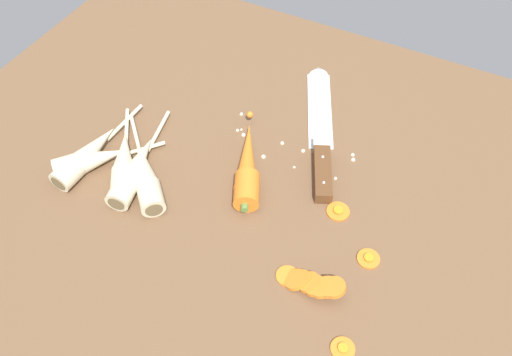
{
  "coord_description": "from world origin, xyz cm",
  "views": [
    {
      "loc": [
        24.72,
        -50.5,
        69.23
      ],
      "look_at": [
        0.0,
        -2.0,
        1.5
      ],
      "focal_mm": 36.72,
      "sensor_mm": 36.0,
      "label": 1
    }
  ],
  "objects": [
    {
      "name": "mince_crumbs",
      "position": [
        3.17,
        7.78,
        0.38
      ],
      "size": [
        23.48,
        8.41,
        0.89
      ],
      "color": "beige",
      "rests_on": "ground_plane"
    },
    {
      "name": "parsnip_mid_right",
      "position": [
        -16.48,
        -10.08,
        1.98
      ],
      "size": [
        17.96,
        18.03,
        4.0
      ],
      "color": "beige",
      "rests_on": "ground_plane"
    },
    {
      "name": "carrot_slice_stray_mid",
      "position": [
        14.44,
        -1.2,
        0.36
      ],
      "size": [
        3.76,
        3.76,
        0.7
      ],
      "color": "orange",
      "rests_on": "ground_plane"
    },
    {
      "name": "ground_plane",
      "position": [
        0.0,
        0.0,
        -2.0
      ],
      "size": [
        120.0,
        90.0,
        4.0
      ],
      "primitive_type": "cube",
      "color": "brown"
    },
    {
      "name": "carrot_slice_stray_far",
      "position": [
        21.71,
        -7.28,
        0.36
      ],
      "size": [
        3.49,
        3.49,
        0.7
      ],
      "color": "orange",
      "rests_on": "ground_plane"
    },
    {
      "name": "parsnip_mid_left",
      "position": [
        -18.7,
        -10.04,
        1.98
      ],
      "size": [
        6.93,
        22.38,
        4.0
      ],
      "color": "beige",
      "rests_on": "ground_plane"
    },
    {
      "name": "parsnip_front",
      "position": [
        -21.27,
        -9.49,
        1.98
      ],
      "size": [
        13.37,
        18.23,
        4.0
      ],
      "color": "beige",
      "rests_on": "ground_plane"
    },
    {
      "name": "carrot_slice_stray_near",
      "position": [
        23.25,
        -21.99,
        0.36
      ],
      "size": [
        3.34,
        3.34,
        0.7
      ],
      "color": "orange",
      "rests_on": "ground_plane"
    },
    {
      "name": "chefs_knife",
      "position": [
        4.41,
        15.44,
        0.65
      ],
      "size": [
        17.26,
        33.06,
        4.18
      ],
      "color": "silver",
      "rests_on": "ground_plane"
    },
    {
      "name": "whole_carrot",
      "position": [
        -2.34,
        -0.77,
        2.1
      ],
      "size": [
        11.2,
        20.23,
        4.2
      ],
      "color": "orange",
      "rests_on": "ground_plane"
    },
    {
      "name": "parsnip_outer",
      "position": [
        -27.89,
        -10.94,
        1.98
      ],
      "size": [
        4.42,
        22.33,
        4.0
      ],
      "color": "beige",
      "rests_on": "ground_plane"
    },
    {
      "name": "parsnip_back",
      "position": [
        -26.46,
        -11.64,
        1.98
      ],
      "size": [
        14.03,
        15.95,
        4.0
      ],
      "color": "beige",
      "rests_on": "ground_plane"
    },
    {
      "name": "carrot_slice_stack",
      "position": [
        15.75,
        -15.47,
        1.21
      ],
      "size": [
        10.44,
        4.09,
        3.35
      ],
      "color": "orange",
      "rests_on": "ground_plane"
    }
  ]
}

